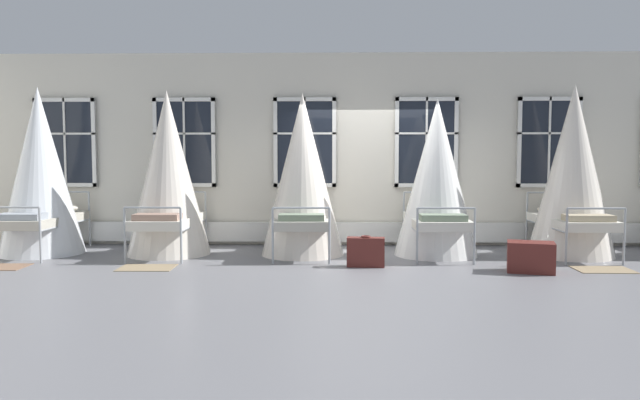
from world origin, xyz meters
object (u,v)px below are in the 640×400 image
object	(u,v)px
cot_first	(40,173)
cot_fifth	(573,173)
cot_third	(303,177)
suitcase_dark	(366,252)
cot_fourth	(437,180)
cot_second	(168,175)
travel_trunk	(531,257)

from	to	relation	value
cot_first	cot_fifth	size ratio (longest dim) A/B	0.99
cot_third	suitcase_dark	xyz separation A→B (m)	(1.00, -1.11, -1.08)
cot_fourth	cot_fifth	world-z (taller)	cot_fifth
cot_fifth	cot_second	bearing A→B (deg)	89.71
cot_third	cot_fifth	size ratio (longest dim) A/B	0.95
cot_fourth	travel_trunk	xyz separation A→B (m)	(1.10, -1.48, -1.04)
cot_first	cot_second	xyz separation A→B (m)	(2.17, -0.01, -0.03)
cot_second	cot_fifth	world-z (taller)	cot_fifth
suitcase_dark	cot_fourth	bearing A→B (deg)	46.37
cot_first	cot_fourth	size ratio (longest dim) A/B	1.08
suitcase_dark	cot_first	bearing A→B (deg)	172.88
cot_second	cot_fourth	distance (m)	4.49
cot_fourth	cot_fifth	bearing A→B (deg)	-89.79
cot_second	cot_fifth	size ratio (longest dim) A/B	0.97
suitcase_dark	cot_fifth	bearing A→B (deg)	22.00
cot_third	suitcase_dark	size ratio (longest dim) A/B	4.69
cot_first	cot_third	world-z (taller)	cot_first
cot_third	cot_fifth	distance (m)	4.47
cot_second	cot_fourth	size ratio (longest dim) A/B	1.05
cot_second	travel_trunk	bearing A→B (deg)	-105.14
cot_fifth	travel_trunk	world-z (taller)	cot_fifth
cot_second	travel_trunk	size ratio (longest dim) A/B	4.29
cot_second	suitcase_dark	xyz separation A→B (m)	(3.26, -1.09, -1.11)
cot_third	cot_first	bearing A→B (deg)	88.67
cot_first	cot_fourth	world-z (taller)	cot_first
cot_third	suitcase_dark	distance (m)	1.84
cot_second	cot_third	world-z (taller)	cot_second
travel_trunk	cot_fifth	bearing A→B (deg)	52.38
cot_second	cot_fourth	bearing A→B (deg)	-90.23
cot_second	cot_third	size ratio (longest dim) A/B	1.02
cot_fourth	travel_trunk	bearing A→B (deg)	-143.19
cot_fifth	cot_first	bearing A→B (deg)	89.64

